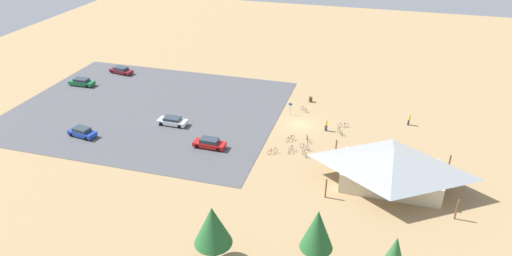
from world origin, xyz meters
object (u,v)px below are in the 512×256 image
at_px(bicycle_orange_yard_front, 291,149).
at_px(bicycle_black_lone_west, 290,138).
at_px(car_red_near_entry, 209,143).
at_px(visitor_near_lot, 326,125).
at_px(visitor_by_pavilion, 409,119).
at_px(car_maroon_by_curb, 121,70).
at_px(car_white_back_corner, 172,121).
at_px(car_green_second_row, 82,82).
at_px(lot_sign, 290,107).
at_px(trash_bin, 311,99).
at_px(bike_pavilion, 392,165).
at_px(bicycle_teal_back_row, 307,139).
at_px(car_blue_aisle_side, 82,132).
at_px(bicycle_green_trailside, 340,132).
at_px(bicycle_yellow_edge_north, 305,154).
at_px(bicycle_red_yard_center, 272,151).
at_px(bicycle_blue_yard_right, 305,147).
at_px(bicycle_purple_near_porch, 304,109).
at_px(pine_midwest, 317,230).
at_px(bicycle_silver_by_bin, 343,125).

bearing_deg(bicycle_orange_yard_front, bicycle_black_lone_west, -76.69).
height_order(car_red_near_entry, visitor_near_lot, visitor_near_lot).
bearing_deg(bicycle_black_lone_west, visitor_by_pavilion, -149.35).
bearing_deg(car_maroon_by_curb, car_white_back_corner, 138.03).
bearing_deg(car_green_second_row, car_white_back_corner, 156.95).
height_order(lot_sign, visitor_by_pavilion, lot_sign).
xyz_separation_m(car_white_back_corner, car_maroon_by_curb, (19.21, -17.28, 0.01)).
bearing_deg(trash_bin, bike_pavilion, 122.26).
relative_size(bicycle_teal_back_row, car_blue_aisle_side, 0.39).
height_order(bicycle_green_trailside, bicycle_orange_yard_front, bicycle_green_trailside).
xyz_separation_m(bike_pavilion, bicycle_yellow_edge_north, (11.38, -3.79, -2.46)).
distance_m(car_red_near_entry, car_maroon_by_curb, 35.15).
bearing_deg(bicycle_orange_yard_front, visitor_near_lot, -116.98).
distance_m(bicycle_yellow_edge_north, visitor_near_lot, 8.32).
bearing_deg(lot_sign, bicycle_orange_yard_front, 102.60).
relative_size(bicycle_red_yard_center, car_white_back_corner, 0.28).
distance_m(bicycle_blue_yard_right, visitor_by_pavilion, 18.45).
height_order(lot_sign, car_red_near_entry, lot_sign).
bearing_deg(bicycle_teal_back_row, bicycle_purple_near_porch, -76.92).
bearing_deg(pine_midwest, bike_pavilion, -111.81).
relative_size(trash_bin, bicycle_orange_yard_front, 0.51).
bearing_deg(car_maroon_by_curb, bicycle_orange_yard_front, 152.49).
bearing_deg(bicycle_orange_yard_front, bike_pavilion, 162.08).
bearing_deg(bicycle_teal_back_row, bicycle_yellow_edge_north, 94.88).
bearing_deg(visitor_near_lot, visitor_by_pavilion, -155.85).
bearing_deg(bike_pavilion, car_blue_aisle_side, -0.18).
relative_size(pine_midwest, bicycle_orange_yard_front, 4.05).
height_order(car_white_back_corner, visitor_by_pavilion, visitor_by_pavilion).
height_order(bicycle_black_lone_west, car_blue_aisle_side, car_blue_aisle_side).
relative_size(pine_midwest, bicycle_black_lone_west, 4.85).
bearing_deg(visitor_near_lot, car_red_near_entry, 32.32).
height_order(pine_midwest, car_green_second_row, pine_midwest).
distance_m(car_white_back_corner, visitor_near_lot, 23.73).
height_order(trash_bin, visitor_by_pavilion, visitor_by_pavilion).
bearing_deg(bicycle_red_yard_center, bicycle_orange_yard_front, -154.64).
bearing_deg(visitor_by_pavilion, bicycle_red_yard_center, 37.58).
relative_size(car_green_second_row, visitor_by_pavilion, 2.60).
relative_size(trash_bin, pine_midwest, 0.13).
distance_m(bicycle_teal_back_row, visitor_by_pavilion, 17.08).
xyz_separation_m(car_green_second_row, visitor_near_lot, (-46.27, 5.09, 0.20)).
relative_size(bicycle_blue_yard_right, car_red_near_entry, 0.34).
bearing_deg(bicycle_red_yard_center, bicycle_purple_near_porch, -97.22).
xyz_separation_m(bicycle_blue_yard_right, car_green_second_row, (44.18, -11.42, 0.37)).
relative_size(bicycle_red_yard_center, bicycle_orange_yard_front, 0.73).
height_order(bicycle_silver_by_bin, car_maroon_by_curb, car_maroon_by_curb).
height_order(bicycle_orange_yard_front, visitor_near_lot, visitor_near_lot).
height_order(car_red_near_entry, car_maroon_by_curb, car_red_near_entry).
bearing_deg(car_maroon_by_curb, bicycle_teal_back_row, 157.69).
bearing_deg(bicycle_red_yard_center, pine_midwest, 114.81).
distance_m(bicycle_green_trailside, bicycle_yellow_edge_north, 8.54).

